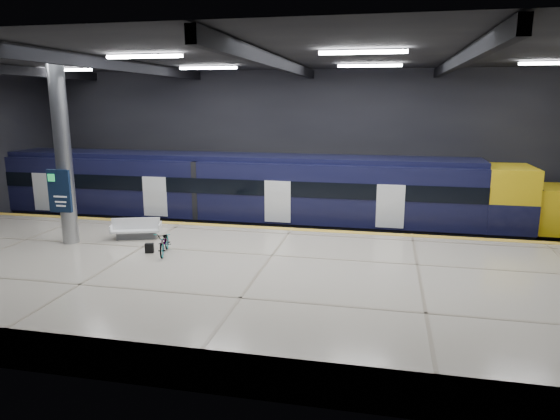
# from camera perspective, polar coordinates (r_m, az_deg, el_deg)

# --- Properties ---
(ground) EXTENTS (30.00, 30.00, 0.00)m
(ground) POSITION_cam_1_polar(r_m,az_deg,el_deg) (19.10, -0.22, -7.45)
(ground) COLOR black
(ground) RESTS_ON ground
(room_shell) EXTENTS (30.10, 16.10, 8.05)m
(room_shell) POSITION_cam_1_polar(r_m,az_deg,el_deg) (17.98, -0.24, 9.96)
(room_shell) COLOR black
(room_shell) RESTS_ON ground
(platform) EXTENTS (30.00, 11.00, 1.10)m
(platform) POSITION_cam_1_polar(r_m,az_deg,el_deg) (16.62, -2.06, -8.52)
(platform) COLOR #B5AE99
(platform) RESTS_ON ground
(safety_strip) EXTENTS (30.00, 0.40, 0.01)m
(safety_strip) POSITION_cam_1_polar(r_m,az_deg,el_deg) (21.35, 1.33, -2.19)
(safety_strip) COLOR gold
(safety_strip) RESTS_ON platform
(rails) EXTENTS (30.00, 1.52, 0.16)m
(rails) POSITION_cam_1_polar(r_m,az_deg,el_deg) (24.23, 2.52, -2.93)
(rails) COLOR gray
(rails) RESTS_ON ground
(train) EXTENTS (29.40, 2.84, 3.79)m
(train) POSITION_cam_1_polar(r_m,az_deg,el_deg) (24.20, -2.36, 1.86)
(train) COLOR black
(train) RESTS_ON ground
(bench) EXTENTS (2.08, 1.36, 0.85)m
(bench) POSITION_cam_1_polar(r_m,az_deg,el_deg) (20.65, -16.08, -2.35)
(bench) COLOR #595B60
(bench) RESTS_ON platform
(bicycle) EXTENTS (0.98, 1.71, 0.85)m
(bicycle) POSITION_cam_1_polar(r_m,az_deg,el_deg) (18.33, -13.06, -3.63)
(bicycle) COLOR #99999E
(bicycle) RESTS_ON platform
(pannier_bag) EXTENTS (0.34, 0.25, 0.35)m
(pannier_bag) POSITION_cam_1_polar(r_m,az_deg,el_deg) (18.65, -14.70, -4.23)
(pannier_bag) COLOR black
(pannier_bag) RESTS_ON platform
(info_column) EXTENTS (0.90, 0.78, 6.90)m
(info_column) POSITION_cam_1_polar(r_m,az_deg,el_deg) (20.40, -23.55, 5.69)
(info_column) COLOR #9EA0A5
(info_column) RESTS_ON platform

